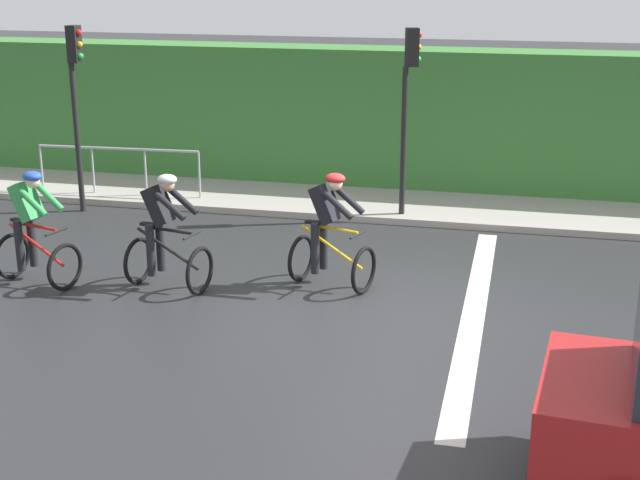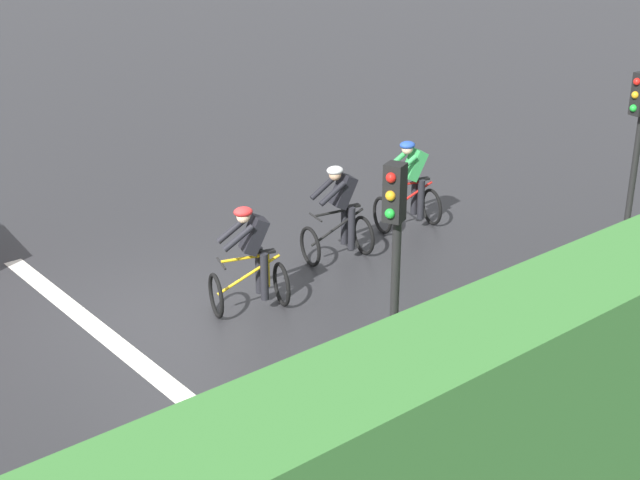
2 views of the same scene
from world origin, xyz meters
TOP-DOWN VIEW (x-y plane):
  - ground_plane at (0.00, 0.00)m, footprint 80.00×80.00m
  - sidewalk_kerb at (5.12, 2.00)m, footprint 2.80×18.47m
  - stone_wall_low at (6.02, 2.00)m, footprint 0.44×18.47m
  - hedge_wall at (6.32, 2.00)m, footprint 1.10×18.47m
  - road_marking_stop_line at (0.00, -1.07)m, footprint 7.00×0.30m
  - cyclist_lead at (-0.32, 5.11)m, footprint 0.94×1.22m
  - cyclist_second at (-0.08, 3.22)m, footprint 0.88×1.19m
  - cyclist_mid at (0.51, 1.00)m, footprint 0.97×1.24m
  - traffic_light_near_crossing at (4.09, 0.42)m, footprint 0.26×0.30m
  - traffic_light_far_junction at (3.33, 6.22)m, footprint 0.23×0.31m
  - pedestrian_railing_kerbside at (4.22, 5.94)m, footprint 0.20×3.22m

SIDE VIEW (x-z plane):
  - ground_plane at x=0.00m, z-range 0.00..0.00m
  - road_marking_stop_line at x=0.00m, z-range 0.00..0.01m
  - sidewalk_kerb at x=5.12m, z-range 0.00..0.12m
  - stone_wall_low at x=6.02m, z-range 0.00..0.68m
  - pedestrian_railing_kerbside at x=4.22m, z-range 0.26..1.29m
  - cyclist_lead at x=-0.32m, z-range -0.03..1.63m
  - cyclist_second at x=-0.08m, z-range -0.03..1.63m
  - cyclist_mid at x=0.51m, z-range -0.03..1.63m
  - hedge_wall at x=6.32m, z-range 0.00..2.78m
  - traffic_light_near_crossing at x=4.09m, z-range 0.55..3.89m
  - traffic_light_far_junction at x=3.33m, z-range 0.55..3.89m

